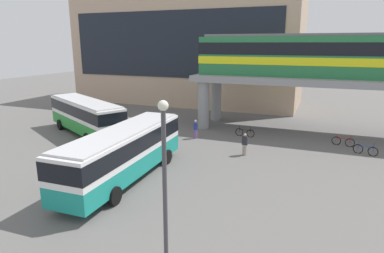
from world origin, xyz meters
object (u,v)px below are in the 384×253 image
(train, at_px, (341,55))
(pedestrian_walking_across, at_px, (245,145))
(station_building, at_px, (187,50))
(bus_secondary, at_px, (86,114))
(bicycle_blue, at_px, (365,150))
(bus_main, at_px, (124,149))
(bicycle_red, at_px, (343,142))
(bicycle_black, at_px, (245,133))
(pedestrian_at_kerb, at_px, (195,130))

(train, relative_size, pedestrian_walking_across, 15.13)
(station_building, xyz_separation_m, bus_secondary, (-1.47, -20.72, -5.36))
(bicycle_blue, bearing_deg, station_building, 141.30)
(train, xyz_separation_m, bus_main, (-12.08, -16.11, -5.20))
(train, bearing_deg, bicycle_red, -78.37)
(pedestrian_walking_across, bearing_deg, bicycle_black, 102.80)
(train, xyz_separation_m, pedestrian_at_kerb, (-11.41, -5.85, -6.40))
(bicycle_black, distance_m, pedestrian_walking_across, 5.27)
(bicycle_blue, height_order, bicycle_red, same)
(station_building, height_order, pedestrian_at_kerb, station_building)
(station_building, height_order, bicycle_red, station_building)
(bicycle_black, bearing_deg, train, 25.84)
(bus_main, relative_size, bicycle_blue, 6.46)
(station_building, distance_m, bicycle_red, 26.69)
(bicycle_black, bearing_deg, pedestrian_at_kerb, -150.47)
(train, bearing_deg, station_building, 148.01)
(station_building, bearing_deg, bicycle_blue, -38.70)
(bicycle_red, bearing_deg, pedestrian_at_kerb, -168.52)
(train, relative_size, bicycle_red, 14.53)
(bus_secondary, height_order, bicycle_blue, bus_secondary)
(train, xyz_separation_m, bicycle_blue, (2.19, -5.24, -6.83))
(station_building, xyz_separation_m, bicycle_black, (12.25, -15.93, -6.99))
(bicycle_red, height_order, pedestrian_at_kerb, pedestrian_at_kerb)
(bus_secondary, relative_size, bicycle_black, 6.10)
(bus_main, bearing_deg, bicycle_blue, 37.30)
(bus_secondary, distance_m, pedestrian_walking_across, 14.93)
(station_building, relative_size, bus_secondary, 2.85)
(station_building, bearing_deg, bus_secondary, -94.05)
(bus_main, bearing_deg, bicycle_black, 69.73)
(pedestrian_walking_across, bearing_deg, bicycle_red, 37.38)
(station_building, height_order, pedestrian_walking_across, station_building)
(station_building, xyz_separation_m, pedestrian_walking_across, (13.41, -21.06, -6.55))
(bicycle_black, relative_size, pedestrian_walking_across, 1.06)
(bus_secondary, distance_m, pedestrian_at_kerb, 10.17)
(bicycle_blue, bearing_deg, bicycle_red, 128.97)
(bus_secondary, distance_m, bicycle_blue, 23.64)
(bicycle_black, bearing_deg, bicycle_red, 1.58)
(pedestrian_walking_across, bearing_deg, bus_secondary, 178.72)
(station_building, height_order, bicycle_black, station_building)
(bus_main, bearing_deg, pedestrian_at_kerb, 86.27)
(bicycle_red, distance_m, pedestrian_walking_across, 8.82)
(pedestrian_at_kerb, bearing_deg, train, 27.15)
(bus_main, relative_size, bicycle_red, 6.29)
(train, distance_m, pedestrian_at_kerb, 14.33)
(bus_secondary, height_order, pedestrian_at_kerb, bus_secondary)
(bicycle_blue, relative_size, pedestrian_walking_across, 1.01)
(bicycle_red, height_order, pedestrian_walking_across, pedestrian_walking_across)
(pedestrian_at_kerb, bearing_deg, bus_secondary, -165.33)
(bicycle_blue, height_order, pedestrian_at_kerb, pedestrian_at_kerb)
(station_building, bearing_deg, bicycle_red, -37.58)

